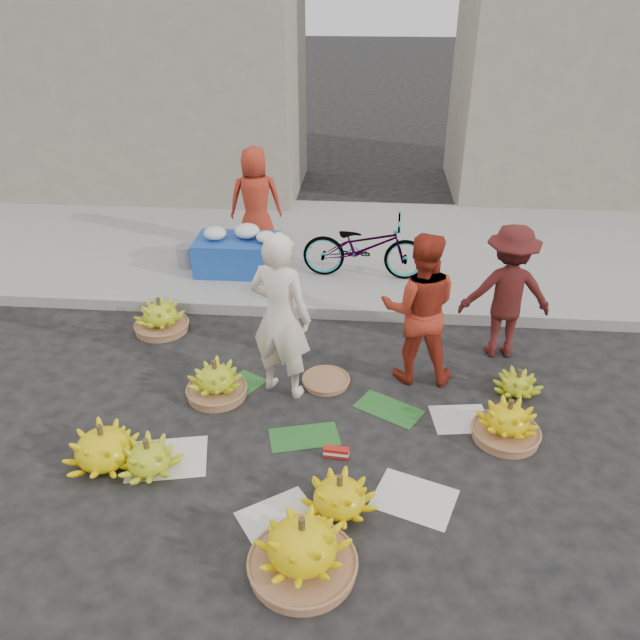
# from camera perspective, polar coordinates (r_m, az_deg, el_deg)

# --- Properties ---
(ground) EXTENTS (80.00, 80.00, 0.00)m
(ground) POSITION_cam_1_polar(r_m,az_deg,el_deg) (6.13, -0.30, -9.51)
(ground) COLOR black
(ground) RESTS_ON ground
(curb) EXTENTS (40.00, 0.25, 0.15)m
(curb) POSITION_cam_1_polar(r_m,az_deg,el_deg) (7.92, 1.12, 0.94)
(curb) COLOR gray
(curb) RESTS_ON ground
(sidewalk) EXTENTS (40.00, 4.00, 0.12)m
(sidewalk) POSITION_cam_1_polar(r_m,az_deg,el_deg) (9.82, 1.97, 6.70)
(sidewalk) COLOR gray
(sidewalk) RESTS_ON ground
(building_left) EXTENTS (6.00, 3.00, 4.00)m
(building_left) POSITION_cam_1_polar(r_m,az_deg,el_deg) (12.88, -16.34, 20.08)
(building_left) COLOR gray
(building_left) RESTS_ON sidewalk
(building_right) EXTENTS (5.00, 3.00, 5.00)m
(building_right) POSITION_cam_1_polar(r_m,az_deg,el_deg) (13.16, 24.58, 21.14)
(building_right) COLOR gray
(building_right) RESTS_ON sidewalk
(newspaper_scatter) EXTENTS (3.20, 1.80, 0.00)m
(newspaper_scatter) POSITION_cam_1_polar(r_m,az_deg,el_deg) (5.53, -1.07, -14.69)
(newspaper_scatter) COLOR silver
(newspaper_scatter) RESTS_ON ground
(banana_leaves) EXTENTS (2.00, 1.00, 0.00)m
(banana_leaves) POSITION_cam_1_polar(r_m,az_deg,el_deg) (6.29, -1.06, -8.30)
(banana_leaves) COLOR #1C551F
(banana_leaves) RESTS_ON ground
(banana_bunch_0) EXTENTS (0.84, 0.84, 0.43)m
(banana_bunch_0) POSITION_cam_1_polar(r_m,az_deg,el_deg) (5.91, -19.19, -10.86)
(banana_bunch_0) COLOR yellow
(banana_bunch_0) RESTS_ON ground
(banana_bunch_1) EXTENTS (0.58, 0.58, 0.34)m
(banana_bunch_1) POSITION_cam_1_polar(r_m,az_deg,el_deg) (5.76, -15.42, -11.98)
(banana_bunch_1) COLOR #96B219
(banana_bunch_1) RESTS_ON ground
(banana_bunch_2) EXTENTS (0.85, 0.85, 0.52)m
(banana_bunch_2) POSITION_cam_1_polar(r_m,az_deg,el_deg) (4.77, -1.64, -20.07)
(banana_bunch_2) COLOR brown
(banana_bunch_2) RESTS_ON ground
(banana_bunch_3) EXTENTS (0.72, 0.72, 0.37)m
(banana_bunch_3) POSITION_cam_1_polar(r_m,az_deg,el_deg) (5.21, 1.79, -15.73)
(banana_bunch_3) COLOR yellow
(banana_bunch_3) RESTS_ON ground
(banana_bunch_4) EXTENTS (0.63, 0.63, 0.43)m
(banana_bunch_4) POSITION_cam_1_polar(r_m,az_deg,el_deg) (6.12, 16.78, -8.92)
(banana_bunch_4) COLOR brown
(banana_bunch_4) RESTS_ON ground
(banana_bunch_5) EXTENTS (0.44, 0.44, 0.29)m
(banana_bunch_5) POSITION_cam_1_polar(r_m,az_deg,el_deg) (6.78, 17.61, -5.55)
(banana_bunch_5) COLOR #96B219
(banana_bunch_5) RESTS_ON ground
(banana_bunch_6) EXTENTS (0.62, 0.62, 0.43)m
(banana_bunch_6) POSITION_cam_1_polar(r_m,az_deg,el_deg) (6.49, -9.50, -5.53)
(banana_bunch_6) COLOR brown
(banana_bunch_6) RESTS_ON ground
(banana_bunch_7) EXTENTS (0.63, 0.63, 0.44)m
(banana_bunch_7) POSITION_cam_1_polar(r_m,az_deg,el_deg) (7.78, -14.37, 0.31)
(banana_bunch_7) COLOR brown
(banana_bunch_7) RESTS_ON ground
(basket_spare) EXTENTS (0.50, 0.50, 0.06)m
(basket_spare) POSITION_cam_1_polar(r_m,az_deg,el_deg) (6.67, 0.55, -5.61)
(basket_spare) COLOR brown
(basket_spare) RESTS_ON ground
(incense_stack) EXTENTS (0.24, 0.09, 0.09)m
(incense_stack) POSITION_cam_1_polar(r_m,az_deg,el_deg) (5.75, 1.50, -12.00)
(incense_stack) COLOR #B21B13
(incense_stack) RESTS_ON ground
(vendor_cream) EXTENTS (0.75, 0.61, 1.76)m
(vendor_cream) POSITION_cam_1_polar(r_m,az_deg,el_deg) (6.13, -3.63, 0.33)
(vendor_cream) COLOR white
(vendor_cream) RESTS_ON ground
(vendor_red) EXTENTS (0.82, 0.64, 1.65)m
(vendor_red) POSITION_cam_1_polar(r_m,az_deg,el_deg) (6.45, 9.06, 1.02)
(vendor_red) COLOR #B9341C
(vendor_red) RESTS_ON ground
(man_striped) EXTENTS (1.02, 0.61, 1.55)m
(man_striped) POSITION_cam_1_polar(r_m,az_deg,el_deg) (7.11, 16.72, 2.44)
(man_striped) COLOR maroon
(man_striped) RESTS_ON ground
(flower_table) EXTENTS (1.15, 0.72, 0.67)m
(flower_table) POSITION_cam_1_polar(r_m,az_deg,el_deg) (8.84, -7.50, 6.15)
(flower_table) COLOR #173F9B
(flower_table) RESTS_ON sidewalk
(grey_bucket) EXTENTS (0.27, 0.27, 0.31)m
(grey_bucket) POSITION_cam_1_polar(r_m,az_deg,el_deg) (9.16, -12.11, 5.75)
(grey_bucket) COLOR gray
(grey_bucket) RESTS_ON sidewalk
(flower_vendor) EXTENTS (0.85, 0.64, 1.57)m
(flower_vendor) POSITION_cam_1_polar(r_m,az_deg,el_deg) (9.30, -5.90, 10.79)
(flower_vendor) COLOR #B9341C
(flower_vendor) RESTS_ON sidewalk
(bicycle) EXTENTS (0.63, 1.70, 0.89)m
(bicycle) POSITION_cam_1_polar(r_m,az_deg,el_deg) (8.55, 4.09, 6.71)
(bicycle) COLOR gray
(bicycle) RESTS_ON sidewalk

